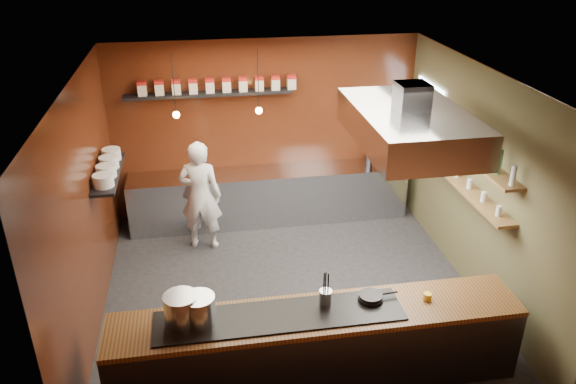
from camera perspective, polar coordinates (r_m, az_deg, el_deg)
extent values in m
plane|color=black|center=(7.84, 0.36, -10.33)|extent=(5.00, 5.00, 0.00)
plane|color=#3F170B|center=(9.33, -2.25, 6.29)|extent=(5.00, 0.00, 5.00)
plane|color=#3F170B|center=(7.11, -19.89, -1.92)|extent=(0.00, 5.00, 5.00)
plane|color=brown|center=(7.84, 18.71, 0.90)|extent=(0.00, 5.00, 5.00)
plane|color=silver|center=(6.53, 0.43, 11.41)|extent=(5.00, 5.00, 0.00)
plane|color=white|center=(9.10, 14.02, 7.66)|extent=(0.00, 1.00, 1.00)
cube|color=silver|center=(9.44, -1.88, -0.39)|extent=(4.60, 0.65, 0.90)
cube|color=#38383D|center=(6.35, 2.92, -15.64)|extent=(4.40, 0.70, 0.86)
cube|color=brown|center=(6.05, 3.02, -12.38)|extent=(4.40, 0.72, 0.06)
cube|color=black|center=(5.97, -0.82, -12.48)|extent=(2.60, 0.55, 0.02)
cube|color=black|center=(8.92, -8.03, 9.85)|extent=(2.60, 0.26, 0.04)
cube|color=black|center=(7.95, -17.76, 1.81)|extent=(0.30, 1.40, 0.04)
cube|color=brown|center=(7.85, 17.13, 4.52)|extent=(0.26, 2.80, 0.04)
cube|color=brown|center=(8.03, 16.70, 1.40)|extent=(0.26, 2.80, 0.04)
cube|color=#38383D|center=(6.54, 12.49, 9.48)|extent=(0.35, 0.35, 0.30)
cube|color=silver|center=(6.65, 12.21, 6.59)|extent=(1.20, 2.00, 0.40)
cube|color=white|center=(6.72, 12.04, 4.90)|extent=(1.00, 1.80, 0.02)
cylinder|color=black|center=(8.20, -11.55, 10.68)|extent=(0.01, 0.01, 0.90)
sphere|color=orange|center=(8.33, -11.28, 7.70)|extent=(0.10, 0.10, 0.10)
cylinder|color=black|center=(8.24, -3.05, 11.24)|extent=(0.01, 0.01, 0.90)
sphere|color=orange|center=(8.37, -2.97, 8.26)|extent=(0.10, 0.10, 0.10)
cube|color=beige|center=(8.93, -14.59, 9.99)|extent=(0.13, 0.13, 0.17)
cube|color=#AA1B14|center=(8.90, -14.67, 10.66)|extent=(0.13, 0.13, 0.05)
cube|color=beige|center=(8.91, -12.93, 10.13)|extent=(0.13, 0.13, 0.17)
cube|color=#AA1B14|center=(8.88, -13.00, 10.81)|extent=(0.13, 0.13, 0.05)
cube|color=beige|center=(8.90, -11.27, 10.26)|extent=(0.13, 0.13, 0.17)
cube|color=#AA1B14|center=(8.87, -11.33, 10.95)|extent=(0.13, 0.13, 0.05)
cube|color=beige|center=(8.89, -9.60, 10.39)|extent=(0.13, 0.13, 0.17)
cube|color=#AA1B14|center=(8.87, -9.65, 11.07)|extent=(0.13, 0.13, 0.05)
cube|color=beige|center=(8.90, -7.93, 10.51)|extent=(0.13, 0.13, 0.17)
cube|color=#AA1B14|center=(8.87, -7.97, 11.19)|extent=(0.14, 0.13, 0.05)
cube|color=beige|center=(8.91, -6.26, 10.62)|extent=(0.13, 0.13, 0.17)
cube|color=#AA1B14|center=(8.88, -6.30, 11.30)|extent=(0.14, 0.13, 0.05)
cube|color=beige|center=(8.92, -4.60, 10.72)|extent=(0.13, 0.13, 0.17)
cube|color=#AA1B14|center=(8.90, -4.62, 11.40)|extent=(0.14, 0.13, 0.05)
cube|color=beige|center=(8.95, -2.94, 10.81)|extent=(0.13, 0.13, 0.17)
cube|color=#AA1B14|center=(8.92, -2.96, 11.49)|extent=(0.14, 0.13, 0.05)
cube|color=beige|center=(8.98, -1.29, 10.89)|extent=(0.13, 0.13, 0.17)
cube|color=#AA1B14|center=(8.95, -1.30, 11.57)|extent=(0.14, 0.13, 0.05)
cube|color=beige|center=(9.02, 0.35, 10.96)|extent=(0.13, 0.13, 0.17)
cube|color=#AA1B14|center=(8.99, 0.35, 11.64)|extent=(0.14, 0.13, 0.05)
cylinder|color=silver|center=(7.51, -18.25, 1.12)|extent=(0.26, 0.26, 0.16)
cylinder|color=silver|center=(7.78, -17.98, 2.03)|extent=(0.26, 0.26, 0.16)
cylinder|color=silver|center=(8.05, -17.73, 2.88)|extent=(0.26, 0.26, 0.16)
cylinder|color=silver|center=(8.33, -17.50, 3.68)|extent=(0.26, 0.26, 0.16)
cylinder|color=silver|center=(6.76, 21.91, 1.55)|extent=(0.06, 0.06, 0.24)
cylinder|color=#2D5933|center=(7.01, 20.62, 2.64)|extent=(0.06, 0.06, 0.24)
cylinder|color=#8C601E|center=(7.27, 19.42, 3.66)|extent=(0.06, 0.06, 0.24)
cylinder|color=silver|center=(7.54, 18.31, 4.60)|extent=(0.06, 0.06, 0.24)
cylinder|color=#2D5933|center=(7.81, 17.26, 5.47)|extent=(0.06, 0.06, 0.24)
cylinder|color=#8C601E|center=(8.08, 16.29, 6.29)|extent=(0.06, 0.06, 0.24)
cylinder|color=silver|center=(8.36, 15.38, 7.05)|extent=(0.06, 0.06, 0.24)
cylinder|color=#2D5933|center=(8.64, 14.52, 7.76)|extent=(0.06, 0.06, 0.24)
cylinder|color=#8C601E|center=(8.92, 13.71, 8.42)|extent=(0.06, 0.06, 0.24)
cylinder|color=silver|center=(7.09, 20.63, -1.81)|extent=(0.07, 0.07, 0.13)
cylinder|color=silver|center=(7.38, 19.24, -0.45)|extent=(0.07, 0.07, 0.13)
cylinder|color=silver|center=(7.69, 17.96, 0.80)|extent=(0.07, 0.07, 0.13)
cylinder|color=silver|center=(8.00, 16.78, 1.95)|extent=(0.07, 0.07, 0.13)
cylinder|color=silver|center=(8.31, 15.68, 3.02)|extent=(0.07, 0.07, 0.13)
cylinder|color=silver|center=(8.63, 14.66, 4.01)|extent=(0.07, 0.07, 0.13)
cylinder|color=silver|center=(8.96, 13.72, 4.93)|extent=(0.07, 0.07, 0.13)
cylinder|color=silver|center=(5.86, -10.78, -11.66)|extent=(0.40, 0.40, 0.34)
cylinder|color=silver|center=(5.84, -9.04, -11.74)|extent=(0.41, 0.41, 0.32)
cylinder|color=silver|center=(6.06, 3.84, -10.67)|extent=(0.18, 0.18, 0.18)
cylinder|color=black|center=(6.22, 8.38, -10.65)|extent=(0.28, 0.28, 0.03)
cylinder|color=black|center=(6.20, 8.40, -10.39)|extent=(0.26, 0.26, 0.03)
cylinder|color=black|center=(6.28, 10.28, -10.05)|extent=(0.18, 0.04, 0.02)
cylinder|color=gold|center=(6.36, 13.98, -10.27)|extent=(0.11, 0.11, 0.08)
cube|color=black|center=(9.63, 10.58, 4.01)|extent=(0.47, 0.46, 0.42)
imported|color=white|center=(8.58, -8.88, -0.38)|extent=(0.72, 0.55, 1.75)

